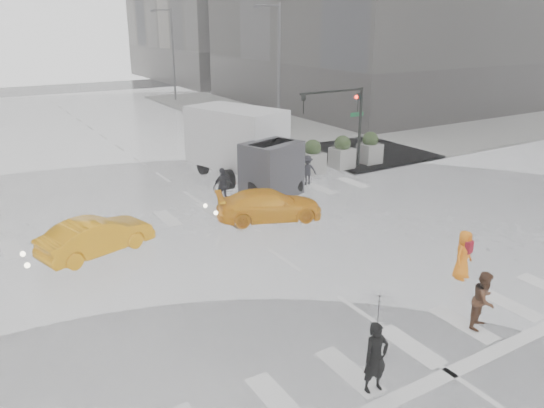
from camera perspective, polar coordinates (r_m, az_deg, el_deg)
ground at (r=18.52m, az=1.33°, el=-6.05°), size 120.00×120.00×0.00m
sidewalk_ne at (r=43.30m, az=10.77°, el=8.46°), size 35.00×35.00×0.15m
road_markings at (r=18.52m, az=1.33°, el=-6.04°), size 18.00×48.00×0.01m
traffic_signal_pole at (r=28.93m, az=7.99°, el=9.70°), size 4.45×0.42×4.50m
street_lamp_near at (r=37.89m, az=0.57°, el=14.74°), size 2.15×0.22×9.00m
street_lamp_far at (r=55.85m, az=-10.75°, el=15.86°), size 2.15×0.22×9.00m
planter_west at (r=28.33m, az=4.37°, el=5.02°), size 1.10×1.10×1.80m
planter_mid at (r=29.51m, az=7.55°, el=5.48°), size 1.10×1.10×1.80m
planter_east at (r=30.78m, az=10.48°, el=5.89°), size 1.10×1.10×1.80m
pedestrian_black at (r=11.98m, az=11.33°, el=-12.96°), size 1.05×1.06×2.43m
pedestrian_brown at (r=15.48m, az=21.83°, el=-9.55°), size 0.96×0.85×1.63m
pedestrian_orange at (r=18.02m, az=19.89°, el=-5.14°), size 0.89×0.67×1.63m
pedestrian_far_a at (r=23.88m, az=-5.30°, el=1.93°), size 1.03×0.68×1.69m
pedestrian_far_b at (r=26.74m, az=3.83°, el=3.65°), size 1.07×0.77×1.50m
taxi_mid at (r=19.77m, az=-18.36°, el=-3.30°), size 4.27×2.52×1.33m
taxi_rear at (r=21.95m, az=-0.30°, el=-0.13°), size 4.24×2.94×1.27m
box_truck at (r=26.56m, az=-2.91°, el=6.30°), size 2.62×6.99×3.71m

